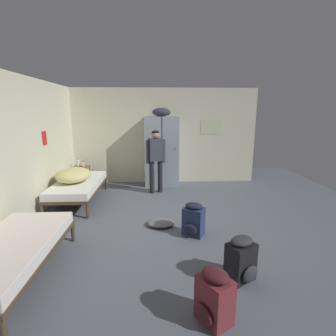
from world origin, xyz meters
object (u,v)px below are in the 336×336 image
at_px(water_bottle, 78,163).
at_px(backpack_maroon, 214,298).
at_px(shelf_unit, 82,174).
at_px(backpack_black, 241,260).
at_px(backpack_navy, 193,220).
at_px(locker_bank, 162,150).
at_px(bed_left_front, 10,251).
at_px(person_traveler, 156,156).
at_px(clothes_pile_grey, 161,223).
at_px(lotion_bottle, 83,164).
at_px(bed_left_rear, 78,185).
at_px(bedding_heap, 73,175).

bearing_deg(water_bottle, backpack_maroon, -60.58).
xyz_separation_m(shelf_unit, backpack_black, (2.98, -3.96, -0.09)).
bearing_deg(backpack_navy, locker_bank, 98.51).
distance_m(bed_left_front, backpack_black, 2.73).
distance_m(person_traveler, backpack_maroon, 4.11).
relative_size(backpack_navy, clothes_pile_grey, 1.13).
xyz_separation_m(lotion_bottle, clothes_pile_grey, (1.98, -2.40, -0.59)).
xyz_separation_m(shelf_unit, water_bottle, (-0.08, 0.02, 0.32)).
distance_m(backpack_maroon, backpack_navy, 1.75).
xyz_separation_m(bed_left_front, lotion_bottle, (-0.18, 3.81, 0.26)).
relative_size(shelf_unit, lotion_bottle, 3.76).
distance_m(shelf_unit, backpack_black, 4.96).
bearing_deg(backpack_black, bed_left_front, 177.59).
relative_size(locker_bank, bed_left_rear, 1.09).
height_order(person_traveler, backpack_maroon, person_traveler).
xyz_separation_m(person_traveler, backpack_navy, (0.60, -2.27, -0.67)).
bearing_deg(water_bottle, locker_bank, 2.98).
xyz_separation_m(shelf_unit, backpack_navy, (2.57, -2.82, -0.09)).
xyz_separation_m(person_traveler, water_bottle, (-2.05, 0.57, -0.26)).
bearing_deg(backpack_navy, backpack_maroon, -91.92).
bearing_deg(person_traveler, backpack_black, -73.49).
distance_m(bed_left_front, clothes_pile_grey, 2.31).
relative_size(bed_left_front, person_traveler, 1.23).
height_order(bed_left_rear, backpack_maroon, backpack_maroon).
distance_m(backpack_maroon, clothes_pile_grey, 2.19).
bearing_deg(bed_left_front, backpack_black, -2.41).
xyz_separation_m(locker_bank, backpack_black, (0.85, -4.10, -0.71)).
bearing_deg(bed_left_front, locker_bank, 64.78).
bearing_deg(bedding_heap, bed_left_front, -88.58).
height_order(bed_left_rear, clothes_pile_grey, bed_left_rear).
xyz_separation_m(bedding_heap, backpack_navy, (2.38, -1.60, -0.38)).
bearing_deg(shelf_unit, person_traveler, -15.60).
distance_m(shelf_unit, lotion_bottle, 0.30).
xyz_separation_m(bed_left_front, person_traveler, (1.72, 3.30, 0.55)).
bearing_deg(water_bottle, clothes_pile_grey, -49.16).
height_order(water_bottle, backpack_navy, water_bottle).
bearing_deg(clothes_pile_grey, backpack_maroon, -77.77).
relative_size(backpack_maroon, clothes_pile_grey, 1.13).
bearing_deg(bed_left_rear, bedding_heap, -131.76).
bearing_deg(lotion_bottle, bed_left_rear, -80.79).
distance_m(bedding_heap, person_traveler, 1.93).
relative_size(bed_left_front, lotion_bottle, 12.52).
height_order(bedding_heap, backpack_navy, bedding_heap).
bearing_deg(backpack_black, shelf_unit, 126.91).
bearing_deg(backpack_maroon, bed_left_rear, 123.43).
relative_size(lotion_bottle, backpack_maroon, 0.28).
relative_size(shelf_unit, backpack_black, 1.04).
relative_size(shelf_unit, bed_left_rear, 0.30).
bearing_deg(clothes_pile_grey, water_bottle, 130.84).
height_order(locker_bank, backpack_maroon, locker_bank).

